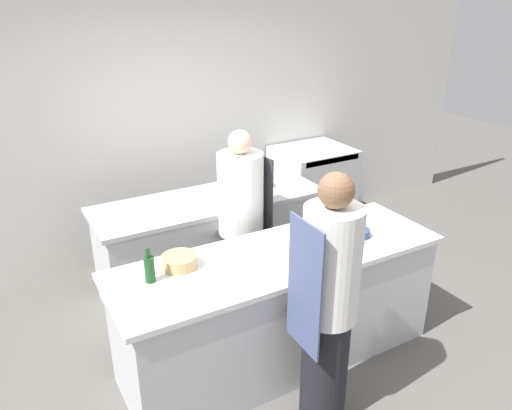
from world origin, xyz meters
The scene contains 16 objects.
ground_plane centered at (0.00, 0.00, 0.00)m, with size 16.00×16.00×0.00m, color #605B56.
wall_back centered at (0.00, 2.13, 1.40)m, with size 8.00×0.06×2.80m.
prep_counter centered at (0.00, 0.00, 0.46)m, with size 2.47×0.79×0.91m.
pass_counter centered at (-0.01, 1.19, 0.46)m, with size 2.12×0.72×0.91m.
oven_range centered at (1.52, 1.72, 0.50)m, with size 0.82×0.71×1.01m.
chef_at_prep_near centered at (-0.06, -0.64, 0.87)m, with size 0.37×0.35×1.73m.
chef_at_stove centered at (0.07, 0.73, 0.81)m, with size 0.41×0.39×1.64m.
bottle_olive_oil centered at (0.27, 0.09, 0.99)m, with size 0.09×0.09×0.20m.
bottle_vinegar centered at (0.45, -0.19, 1.02)m, with size 0.06×0.06×0.27m.
bottle_wine centered at (-0.92, 0.10, 1.00)m, with size 0.07×0.07×0.24m.
bowl_mixing_large centered at (-0.69, 0.19, 0.95)m, with size 0.24×0.24×0.08m.
bowl_prep_small centered at (0.48, 0.19, 0.94)m, with size 0.20×0.20×0.06m.
bowl_ceramic_blue centered at (0.67, -0.06, 0.94)m, with size 0.17×0.17×0.06m.
cup centered at (0.06, -0.11, 0.95)m, with size 0.07×0.07×0.09m.
cutting_board centered at (-0.34, -0.07, 0.91)m, with size 0.35×0.19×0.01m.
stockpot centered at (0.44, 1.22, 1.02)m, with size 0.22×0.22×0.23m.
Camera 1 is at (-1.69, -2.64, 2.63)m, focal length 35.00 mm.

